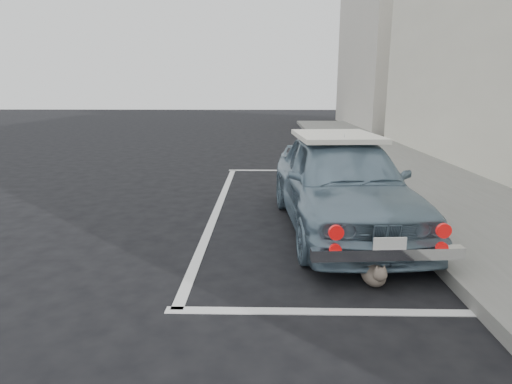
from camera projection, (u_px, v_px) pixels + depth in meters
The scene contains 8 objects.
ground at pixel (274, 287), 4.39m from camera, with size 80.00×80.00×0.00m, color black.
sidewalk at pixel (490, 223), 6.25m from camera, with size 2.80×40.00×0.15m, color slate.
building_far at pixel (387, 51), 22.76m from camera, with size 3.50×10.00×8.00m, color beige.
pline_rear at pixel (329, 312), 3.89m from camera, with size 3.00×0.12×0.01m, color silver.
pline_front at pixel (289, 170), 10.70m from camera, with size 3.00×0.12×0.01m, color silver.
pline_side at pixel (218, 208), 7.32m from camera, with size 0.12×7.00×0.01m, color silver.
retro_coupe at pixel (341, 181), 6.11m from camera, with size 1.91×4.16×1.38m.
cat at pixel (374, 274), 4.39m from camera, with size 0.28×0.54×0.29m.
Camera 1 is at (-0.09, -4.04, 1.97)m, focal length 30.00 mm.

